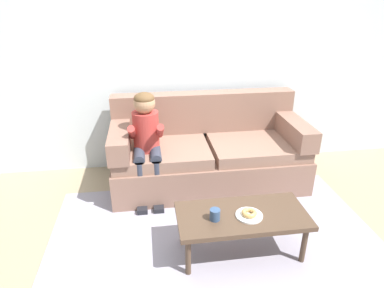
{
  "coord_description": "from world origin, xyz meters",
  "views": [
    {
      "loc": [
        -0.53,
        -2.41,
        1.96
      ],
      "look_at": [
        -0.12,
        0.45,
        0.65
      ],
      "focal_mm": 31.19,
      "sensor_mm": 36.0,
      "label": 1
    }
  ],
  "objects": [
    {
      "name": "toy_controller",
      "position": [
        0.54,
        -0.01,
        0.03
      ],
      "size": [
        0.23,
        0.09,
        0.05
      ],
      "rotation": [
        0.0,
        0.0,
        0.04
      ],
      "color": "gold",
      "rests_on": "ground"
    },
    {
      "name": "area_rug",
      "position": [
        0.0,
        -0.25,
        0.01
      ],
      "size": [
        2.85,
        2.02,
        0.01
      ],
      "primitive_type": "cube",
      "color": "#9993A3",
      "rests_on": "ground"
    },
    {
      "name": "plate",
      "position": [
        0.21,
        -0.37,
        0.39
      ],
      "size": [
        0.21,
        0.21,
        0.01
      ],
      "primitive_type": "cylinder",
      "color": "white",
      "rests_on": "coffee_table"
    },
    {
      "name": "mug",
      "position": [
        -0.06,
        -0.37,
        0.43
      ],
      "size": [
        0.08,
        0.08,
        0.09
      ],
      "primitive_type": "cylinder",
      "color": "#334C72",
      "rests_on": "coffee_table"
    },
    {
      "name": "ground",
      "position": [
        0.0,
        0.0,
        0.0
      ],
      "size": [
        10.0,
        10.0,
        0.0
      ],
      "primitive_type": "plane",
      "color": "#9E896B"
    },
    {
      "name": "person_child",
      "position": [
        -0.54,
        0.64,
        0.67
      ],
      "size": [
        0.34,
        0.58,
        1.1
      ],
      "color": "#AD3833",
      "rests_on": "ground"
    },
    {
      "name": "donut",
      "position": [
        0.21,
        -0.37,
        0.41
      ],
      "size": [
        0.14,
        0.14,
        0.04
      ],
      "primitive_type": "torus",
      "rotation": [
        0.0,
        0.0,
        1.36
      ],
      "color": "tan",
      "rests_on": "plate"
    },
    {
      "name": "couch",
      "position": [
        0.12,
        0.85,
        0.34
      ],
      "size": [
        2.06,
        0.9,
        0.95
      ],
      "color": "#846051",
      "rests_on": "ground"
    },
    {
      "name": "coffee_table",
      "position": [
        0.17,
        -0.33,
        0.34
      ],
      "size": [
        1.03,
        0.49,
        0.38
      ],
      "color": "#4C3828",
      "rests_on": "ground"
    },
    {
      "name": "wall_back",
      "position": [
        0.0,
        1.4,
        1.4
      ],
      "size": [
        8.0,
        0.1,
        2.8
      ],
      "primitive_type": "cube",
      "color": "silver",
      "rests_on": "ground"
    }
  ]
}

